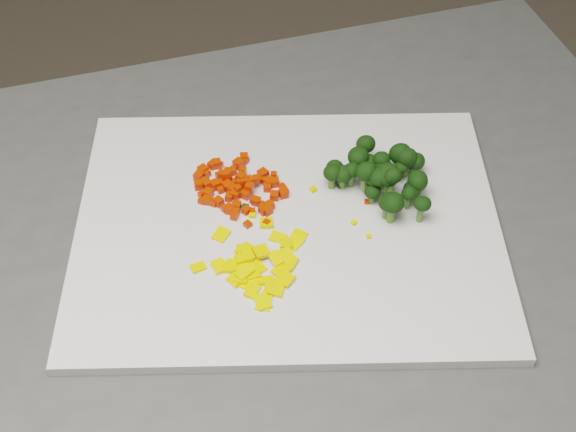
{
  "coord_description": "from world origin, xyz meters",
  "views": [
    {
      "loc": [
        -0.19,
        -0.53,
        1.5
      ],
      "look_at": [
        -0.18,
        0.0,
        0.92
      ],
      "focal_mm": 50.0,
      "sensor_mm": 36.0,
      "label": 1
    }
  ],
  "objects_px": {
    "carrot_pile": "(241,178)",
    "cutting_board": "(288,227)",
    "pepper_pile": "(255,255)",
    "broccoli_pile": "(385,179)"
  },
  "relations": [
    {
      "from": "carrot_pile",
      "to": "pepper_pile",
      "type": "distance_m",
      "value": 0.1
    },
    {
      "from": "carrot_pile",
      "to": "cutting_board",
      "type": "bearing_deg",
      "value": -47.66
    },
    {
      "from": "cutting_board",
      "to": "pepper_pile",
      "type": "xyz_separation_m",
      "value": [
        -0.03,
        -0.05,
        0.01
      ]
    },
    {
      "from": "cutting_board",
      "to": "carrot_pile",
      "type": "distance_m",
      "value": 0.07
    },
    {
      "from": "pepper_pile",
      "to": "broccoli_pile",
      "type": "relative_size",
      "value": 0.97
    },
    {
      "from": "carrot_pile",
      "to": "broccoli_pile",
      "type": "height_order",
      "value": "broccoli_pile"
    },
    {
      "from": "carrot_pile",
      "to": "pepper_pile",
      "type": "xyz_separation_m",
      "value": [
        0.01,
        -0.1,
        -0.01
      ]
    },
    {
      "from": "cutting_board",
      "to": "carrot_pile",
      "type": "xyz_separation_m",
      "value": [
        -0.05,
        0.05,
        0.02
      ]
    },
    {
      "from": "carrot_pile",
      "to": "pepper_pile",
      "type": "relative_size",
      "value": 0.86
    },
    {
      "from": "carrot_pile",
      "to": "broccoli_pile",
      "type": "distance_m",
      "value": 0.15
    }
  ]
}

